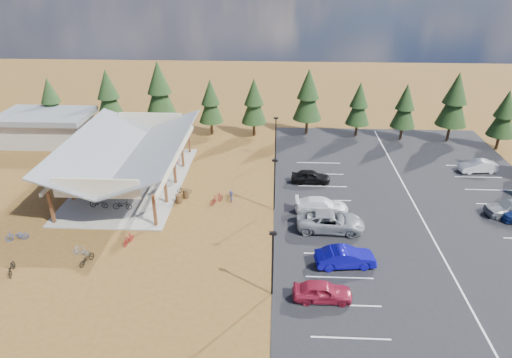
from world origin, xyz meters
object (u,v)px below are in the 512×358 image
object	(u,v)px
bike_1	(107,186)
bike_7	(173,158)
bike_5	(164,183)
bike_11	(128,239)
bike_10	(17,236)
lamp_post_2	(276,135)
car_9	(478,166)
bike_2	(105,176)
bike_16	(184,190)
car_3	(322,205)
lamp_post_0	(273,259)
car_0	(322,291)
bike_8	(12,268)
car_1	(345,257)
bike_4	(122,205)
bike_14	(231,194)
car_2	(331,221)
car_4	(311,177)
lamp_post_1	(275,181)
bike_13	(81,251)
outbuilding	(47,127)
bike_0	(99,203)
bike_12	(87,259)
trash_bin_0	(179,199)
bike_6	(163,164)
car_8	(512,207)
bike_3	(132,149)
trash_bin_1	(186,194)
bike_15	(217,199)

from	to	relation	value
bike_1	bike_7	bearing A→B (deg)	-23.04
bike_1	bike_5	size ratio (longest dim) A/B	0.97
bike_11	bike_10	bearing A→B (deg)	-164.48
lamp_post_2	car_9	bearing A→B (deg)	-6.62
bike_1	bike_2	size ratio (longest dim) A/B	0.93
bike_16	car_3	bearing A→B (deg)	81.57
lamp_post_0	car_0	distance (m)	4.17
bike_16	bike_11	bearing A→B (deg)	-12.76
bike_8	bike_10	xyz separation A→B (m)	(-1.90, 4.31, -0.00)
bike_2	bike_11	xyz separation A→B (m)	(6.08, -11.61, -0.09)
bike_11	car_1	world-z (taller)	car_1
bike_4	bike_14	size ratio (longest dim) A/B	0.96
bike_7	car_2	xyz separation A→B (m)	(16.66, -13.62, 0.24)
car_4	car_0	bearing A→B (deg)	179.00
bike_11	car_3	bearing A→B (deg)	35.60
car_1	lamp_post_1	bearing A→B (deg)	26.15
lamp_post_0	bike_16	xyz separation A→B (m)	(-9.07, 14.82, -2.58)
bike_4	bike_13	size ratio (longest dim) A/B	1.20
outbuilding	bike_0	xyz separation A→B (m)	(12.46, -16.63, -1.45)
outbuilding	bike_14	distance (m)	28.55
bike_11	car_4	size ratio (longest dim) A/B	0.37
bike_4	bike_12	size ratio (longest dim) A/B	1.12
bike_0	bike_12	distance (m)	8.75
bike_2	car_1	bearing A→B (deg)	-109.57
trash_bin_0	bike_6	distance (m)	8.73
bike_12	car_2	distance (m)	20.19
car_2	car_8	distance (m)	17.13
bike_1	bike_3	xyz separation A→B (m)	(-0.39, 9.82, 0.01)
lamp_post_1	car_2	size ratio (longest dim) A/B	0.87
lamp_post_1	bike_12	distance (m)	17.25
bike_7	bike_16	xyz separation A→B (m)	(2.65, -7.43, -0.22)
bike_0	car_2	size ratio (longest dim) A/B	0.31
bike_13	trash_bin_1	bearing A→B (deg)	154.25
car_1	bike_3	bearing A→B (deg)	40.12
trash_bin_0	car_8	size ratio (longest dim) A/B	0.19
bike_12	bike_6	bearing A→B (deg)	-76.39
bike_13	bike_8	bearing A→B (deg)	-53.08
bike_15	car_3	xyz separation A→B (m)	(9.95, -1.26, 0.23)
bike_8	bike_14	bearing A→B (deg)	20.27
car_0	car_2	size ratio (longest dim) A/B	0.70
trash_bin_0	car_9	bearing A→B (deg)	15.21
bike_7	car_1	size ratio (longest dim) A/B	0.37
outbuilding	bike_11	size ratio (longest dim) A/B	7.25
bike_0	bike_11	distance (m)	7.28
trash_bin_1	bike_11	bearing A→B (deg)	-111.72
trash_bin_1	bike_5	bearing A→B (deg)	143.89
bike_5	bike_13	size ratio (longest dim) A/B	1.07
bike_3	bike_15	size ratio (longest dim) A/B	0.93
bike_3	car_4	world-z (taller)	car_4
bike_5	bike_8	size ratio (longest dim) A/B	0.88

